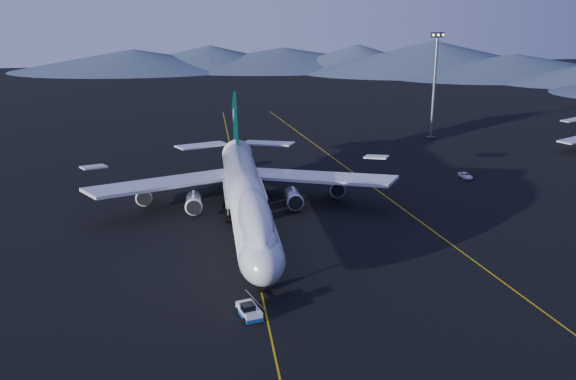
{
  "coord_description": "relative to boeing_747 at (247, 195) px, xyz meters",
  "views": [
    {
      "loc": [
        -7.38,
        -108.41,
        41.35
      ],
      "look_at": [
        7.64,
        1.33,
        6.0
      ],
      "focal_mm": 40.0,
      "sensor_mm": 36.0,
      "label": 1
    }
  ],
  "objects": [
    {
      "name": "taxiway_line_main",
      "position": [
        -0.0,
        -0.03,
        -5.8
      ],
      "size": [
        0.25,
        220.0,
        0.01
      ],
      "primitive_type": "cube",
      "color": "#C5A30B",
      "rests_on": "ground"
    },
    {
      "name": "pushback_tug",
      "position": [
        -2.24,
        -33.31,
        -5.18
      ],
      "size": [
        3.57,
        5.07,
        2.01
      ],
      "rotation": [
        0.0,
        0.0,
        0.27
      ],
      "color": "silver",
      "rests_on": "ground"
    },
    {
      "name": "boeing_747",
      "position": [
        0.0,
        0.0,
        0.0
      ],
      "size": [
        59.62,
        72.43,
        19.37
      ],
      "color": "silver",
      "rests_on": "ground"
    },
    {
      "name": "taxiway_line_side",
      "position": [
        30.0,
        9.97,
        -5.8
      ],
      "size": [
        28.08,
        198.09,
        0.01
      ],
      "primitive_type": "cube",
      "rotation": [
        0.0,
        0.0,
        0.14
      ],
      "color": "#C5A30B",
      "rests_on": "ground"
    },
    {
      "name": "ground",
      "position": [
        -0.0,
        -0.03,
        -5.81
      ],
      "size": [
        500.0,
        500.0,
        0.0
      ],
      "primitive_type": "plane",
      "color": "black",
      "rests_on": "ground"
    },
    {
      "name": "floodlight_mast",
      "position": [
        56.89,
        62.28,
        9.07
      ],
      "size": [
        3.63,
        2.72,
        29.37
      ],
      "rotation": [
        0.0,
        0.0,
        -0.37
      ],
      "color": "black",
      "rests_on": "ground"
    },
    {
      "name": "service_van",
      "position": [
        50.98,
        23.23,
        -5.2
      ],
      "size": [
        2.3,
        4.52,
        1.22
      ],
      "primitive_type": "imported",
      "rotation": [
        0.0,
        0.0,
        0.06
      ],
      "color": "white",
      "rests_on": "ground"
    }
  ]
}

